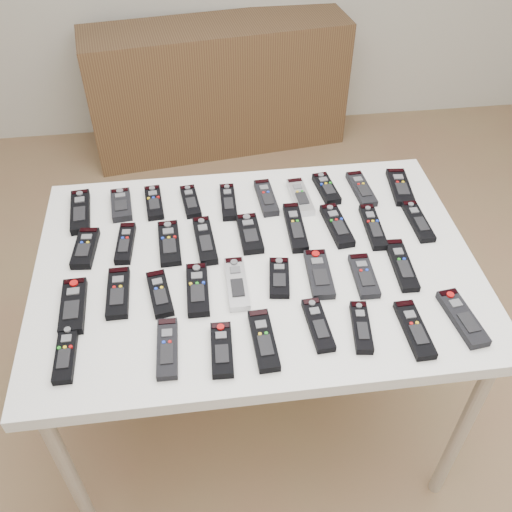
{
  "coord_description": "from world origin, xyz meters",
  "views": [
    {
      "loc": [
        -0.22,
        -1.26,
        1.91
      ],
      "look_at": [
        -0.07,
        -0.09,
        0.8
      ],
      "focal_mm": 40.0,
      "sensor_mm": 36.0,
      "label": 1
    }
  ],
  "objects": [
    {
      "name": "remote_9",
      "position": [
        0.45,
        0.18,
        0.79
      ],
      "size": [
        0.08,
        0.19,
        0.02
      ],
      "primitive_type": "cube",
      "rotation": [
        0.0,
        0.0,
        -0.1
      ],
      "color": "black",
      "rests_on": "table"
    },
    {
      "name": "remote_30",
      "position": [
        -0.19,
        -0.4,
        0.79
      ],
      "size": [
        0.06,
        0.16,
        0.02
      ],
      "primitive_type": "cube",
      "rotation": [
        0.0,
        0.0,
        -0.04
      ],
      "color": "black",
      "rests_on": "table"
    },
    {
      "name": "remote_4",
      "position": [
        -0.12,
        0.17,
        0.79
      ],
      "size": [
        0.05,
        0.17,
        0.02
      ],
      "primitive_type": "cube",
      "rotation": [
        0.0,
        0.0,
        -0.02
      ],
      "color": "black",
      "rests_on": "table"
    },
    {
      "name": "sideboard",
      "position": [
        -0.04,
        1.78,
        0.36
      ],
      "size": [
        1.49,
        0.57,
        0.73
      ],
      "primitive_type": "cube",
      "rotation": [
        0.0,
        0.0,
        0.13
      ],
      "color": "#492F1D",
      "rests_on": "ground"
    },
    {
      "name": "remote_31",
      "position": [
        -0.08,
        -0.39,
        0.79
      ],
      "size": [
        0.06,
        0.18,
        0.02
      ],
      "primitive_type": "cube",
      "rotation": [
        0.0,
        0.0,
        0.04
      ],
      "color": "black",
      "rests_on": "table"
    },
    {
      "name": "remote_33",
      "position": [
        0.17,
        -0.38,
        0.79
      ],
      "size": [
        0.06,
        0.16,
        0.02
      ],
      "primitive_type": "cube",
      "rotation": [
        0.0,
        0.0,
        -0.14
      ],
      "color": "black",
      "rests_on": "table"
    },
    {
      "name": "remote_23",
      "position": [
        -0.13,
        -0.19,
        0.79
      ],
      "size": [
        0.05,
        0.19,
        0.02
      ],
      "primitive_type": "cube",
      "rotation": [
        0.0,
        0.0,
        -0.0
      ],
      "color": "#B7B7BC",
      "rests_on": "table"
    },
    {
      "name": "remote_2",
      "position": [
        -0.35,
        0.2,
        0.79
      ],
      "size": [
        0.06,
        0.16,
        0.02
      ],
      "primitive_type": "cube",
      "rotation": [
        0.0,
        0.0,
        0.08
      ],
      "color": "black",
      "rests_on": "table"
    },
    {
      "name": "remote_34",
      "position": [
        0.3,
        -0.4,
        0.79
      ],
      "size": [
        0.06,
        0.18,
        0.02
      ],
      "primitive_type": "cube",
      "rotation": [
        0.0,
        0.0,
        0.02
      ],
      "color": "black",
      "rests_on": "table"
    },
    {
      "name": "remote_13",
      "position": [
        -0.21,
        -0.0,
        0.79
      ],
      "size": [
        0.07,
        0.2,
        0.02
      ],
      "primitive_type": "cube",
      "rotation": [
        0.0,
        0.0,
        0.08
      ],
      "color": "black",
      "rests_on": "table"
    },
    {
      "name": "remote_7",
      "position": [
        0.2,
        0.2,
        0.79
      ],
      "size": [
        0.07,
        0.16,
        0.02
      ],
      "primitive_type": "cube",
      "rotation": [
        0.0,
        0.0,
        0.12
      ],
      "color": "black",
      "rests_on": "table"
    },
    {
      "name": "remote_22",
      "position": [
        -0.24,
        -0.2,
        0.79
      ],
      "size": [
        0.06,
        0.18,
        0.02
      ],
      "primitive_type": "cube",
      "rotation": [
        0.0,
        0.0,
        -0.02
      ],
      "color": "black",
      "rests_on": "table"
    },
    {
      "name": "table",
      "position": [
        -0.07,
        -0.09,
        0.72
      ],
      "size": [
        1.25,
        0.88,
        0.78
      ],
      "color": "white",
      "rests_on": "ground"
    },
    {
      "name": "remote_35",
      "position": [
        0.43,
        -0.38,
        0.79
      ],
      "size": [
        0.08,
        0.19,
        0.02
      ],
      "primitive_type": "cube",
      "rotation": [
        0.0,
        0.0,
        0.12
      ],
      "color": "black",
      "rests_on": "table"
    },
    {
      "name": "remote_20",
      "position": [
        -0.45,
        -0.18,
        0.79
      ],
      "size": [
        0.06,
        0.18,
        0.02
      ],
      "primitive_type": "cube",
      "rotation": [
        0.0,
        0.0,
        0.0
      ],
      "color": "black",
      "rests_on": "table"
    },
    {
      "name": "remote_5",
      "position": [
        0.0,
        0.18,
        0.79
      ],
      "size": [
        0.06,
        0.17,
        0.02
      ],
      "primitive_type": "cube",
      "rotation": [
        0.0,
        0.0,
        0.06
      ],
      "color": "black",
      "rests_on": "table"
    },
    {
      "name": "remote_8",
      "position": [
        0.32,
        0.19,
        0.79
      ],
      "size": [
        0.06,
        0.18,
        0.02
      ],
      "primitive_type": "cube",
      "rotation": [
        0.0,
        0.0,
        0.07
      ],
      "color": "black",
      "rests_on": "table"
    },
    {
      "name": "remote_11",
      "position": [
        -0.44,
        0.02,
        0.79
      ],
      "size": [
        0.06,
        0.17,
        0.02
      ],
      "primitive_type": "cube",
      "rotation": [
        0.0,
        0.0,
        -0.08
      ],
      "color": "black",
      "rests_on": "table"
    },
    {
      "name": "remote_26",
      "position": [
        0.22,
        -0.2,
        0.79
      ],
      "size": [
        0.06,
        0.16,
        0.02
      ],
      "primitive_type": "cube",
      "rotation": [
        0.0,
        0.0,
        -0.03
      ],
      "color": "black",
      "rests_on": "table"
    },
    {
      "name": "remote_32",
      "position": [
        0.06,
        -0.36,
        0.79
      ],
      "size": [
        0.06,
        0.17,
        0.02
      ],
      "primitive_type": "cube",
      "rotation": [
        0.0,
        0.0,
        0.06
      ],
      "color": "black",
      "rests_on": "table"
    },
    {
      "name": "remote_28",
      "position": [
        -0.57,
        -0.37,
        0.79
      ],
      "size": [
        0.05,
        0.17,
        0.02
      ],
      "primitive_type": "cube",
      "rotation": [
        0.0,
        0.0,
        0.0
      ],
      "color": "black",
      "rests_on": "table"
    },
    {
      "name": "remote_29",
      "position": [
        -0.32,
        -0.38,
        0.79
      ],
      "size": [
        0.05,
        0.18,
        0.02
      ],
      "primitive_type": "cube",
      "rotation": [
        0.0,
        0.0,
        -0.02
      ],
      "color": "black",
      "rests_on": "table"
    },
    {
      "name": "remote_6",
      "position": [
        0.11,
        0.17,
        0.79
      ],
      "size": [
        0.06,
        0.18,
        0.02
      ],
      "primitive_type": "cube",
      "rotation": [
        0.0,
        0.0,
        0.06
      ],
      "color": "#B7B7BC",
      "rests_on": "table"
    },
    {
      "name": "remote_17",
      "position": [
        0.3,
        -0.0,
        0.79
      ],
      "size": [
        0.05,
        0.2,
        0.02
      ],
      "primitive_type": "cube",
      "rotation": [
        0.0,
        0.0,
        -0.04
      ],
      "color": "black",
      "rests_on": "table"
    },
    {
      "name": "remote_19",
      "position": [
        -0.56,
        -0.21,
        0.79
      ],
      "size": [
        0.07,
        0.18,
        0.02
      ],
      "primitive_type": "cube",
      "rotation": [
        0.0,
        0.0,
        0.03
      ],
      "color": "black",
      "rests_on": "table"
    },
    {
      "name": "remote_14",
      "position": [
        -0.07,
        0.01,
        0.79
      ],
      "size": [
        0.07,
        0.17,
        0.02
      ],
      "primitive_type": "cube",
      "rotation": [
        0.0,
        0.0,
        0.03
      ],
      "color": "black",
      "rests_on": "table"
    },
    {
      "name": "remote_18",
      "position": [
        0.45,
        0.01,
        0.79
      ],
      "size": [
        0.05,
        0.18,
        0.02
      ],
      "primitive_type": "cube",
      "rotation": [
        0.0,
        0.0,
        0.02
      ],
      "color": "black",
      "rests_on": "table"
    },
    {
      "name": "remote_3",
      "position": [
        -0.24,
        0.19,
        0.79
      ],
      "size": [
        0.06,
        0.16,
        0.02
      ],
      "primitive_type": "cube",
      "rotation": [
        0.0,
        0.0,
        0.11
      ],
      "color": "black",
      "rests_on": "table"
    },
    {
      "name": "ground",
      "position": [
        0.0,
        0.0,
        0.0
      ],
      "size": [
        4.0,
        4.0,
        0.0
      ],
      "primitive_type": "plane",
      "color": "#93664B",
      "rests_on": "ground"
    },
    {
      "name": "remote_0",
      "position": [
        -0.58,
        0.18,
        0.79
      ],
      "size": [
        0.07,
        0.2,
        0.02
      ],
      "primitive_type": "cube",
      "rotation": [
        0.0,
        0.0,
        0.08
      ],
      "color": "black",
      "rests_on": "table"
    },
    {
      "name": "remote_10",
      "position": [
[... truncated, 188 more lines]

